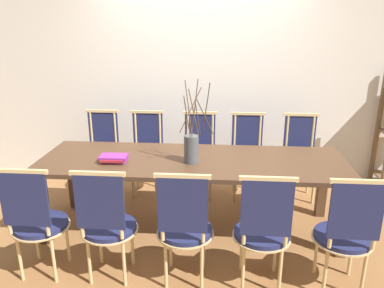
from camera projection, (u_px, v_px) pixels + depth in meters
ground_plane at (192, 227)px, 3.71m from camera, size 16.00×16.00×0.00m
wall_rear at (201, 52)px, 4.49m from camera, size 12.00×0.06×3.20m
dining_table at (192, 168)px, 3.51m from camera, size 2.85×0.93×0.72m
chair_near_leftend at (37, 219)px, 2.87m from camera, size 0.44×0.44×0.96m
chair_near_left at (107, 222)px, 2.82m from camera, size 0.44×0.44×0.96m
chair_near_center at (184, 225)px, 2.78m from camera, size 0.44×0.44×0.96m
chair_near_right at (263, 229)px, 2.74m from camera, size 0.44×0.44×0.96m
chair_near_rightend at (346, 232)px, 2.69m from camera, size 0.44×0.44×0.96m
chair_far_leftend at (102, 151)px, 4.41m from camera, size 0.44×0.44×0.96m
chair_far_left at (147, 152)px, 4.37m from camera, size 0.44×0.44×0.96m
chair_far_center at (199, 153)px, 4.33m from camera, size 0.44×0.44×0.96m
chair_far_right at (247, 154)px, 4.29m from camera, size 0.44×0.44×0.96m
chair_far_rightend at (300, 156)px, 4.24m from camera, size 0.44×0.44×0.96m
vase_centerpiece at (191, 147)px, 3.36m from camera, size 0.32×0.37×0.76m
book_stack at (114, 158)px, 3.42m from camera, size 0.25×0.20×0.06m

